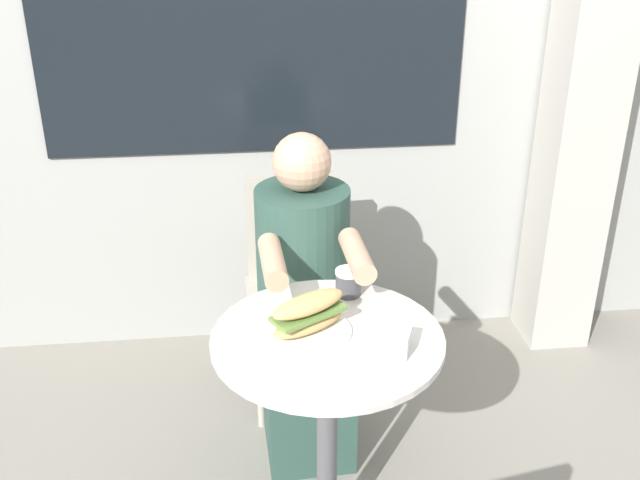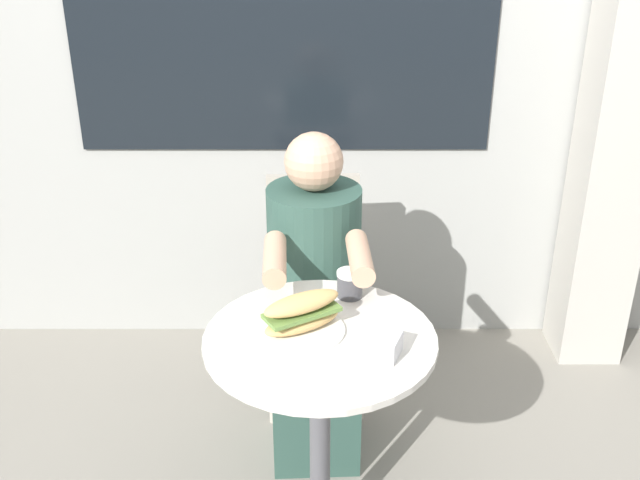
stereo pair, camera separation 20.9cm
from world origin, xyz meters
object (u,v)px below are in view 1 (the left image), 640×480
Objects in this scene: diner_chair at (295,269)px; sandwich_on_plate at (309,317)px; cafe_table at (327,399)px; drink_cup at (348,282)px; seated_diner at (305,319)px.

diner_chair is 0.86m from sandwich_on_plate.
cafe_table is 0.87× the size of diner_chair.
sandwich_on_plate reaches higher than drink_cup.
diner_chair reaches higher than sandwich_on_plate.
sandwich_on_plate is (-0.05, 0.02, 0.26)m from cafe_table.
seated_diner reaches higher than diner_chair.
seated_diner is 0.55m from sandwich_on_plate.
seated_diner is at bearing 86.24° from sandwich_on_plate.
drink_cup is at bearing 54.68° from sandwich_on_plate.
diner_chair is 0.34m from seated_diner.
cafe_table is 0.26m from sandwich_on_plate.
cafe_table is 0.49m from seated_diner.
seated_diner is 0.41m from drink_cup.
drink_cup is at bearing 68.00° from cafe_table.
sandwich_on_plate is at bearing 83.83° from seated_diner.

